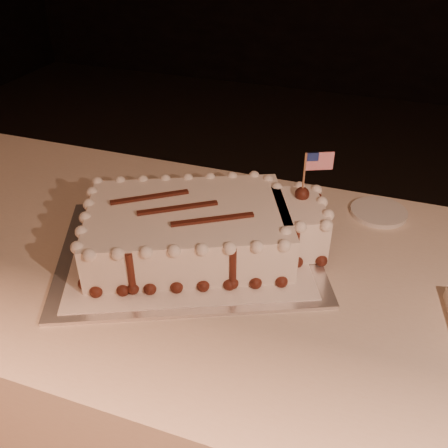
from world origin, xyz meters
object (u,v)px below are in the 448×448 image
(cake_board, at_px, (189,250))
(side_plate, at_px, (379,212))
(banquet_table, at_px, (226,381))
(sheet_cake, at_px, (202,228))

(cake_board, bearing_deg, side_plate, 13.88)
(banquet_table, bearing_deg, sheet_cake, 157.01)
(banquet_table, xyz_separation_m, cake_board, (-0.09, 0.01, 0.38))
(banquet_table, bearing_deg, cake_board, 170.58)
(cake_board, height_order, side_plate, side_plate)
(banquet_table, relative_size, side_plate, 17.75)
(banquet_table, distance_m, side_plate, 0.57)
(sheet_cake, relative_size, side_plate, 4.02)
(sheet_cake, bearing_deg, side_plate, 39.05)
(cake_board, height_order, sheet_cake, sheet_cake)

